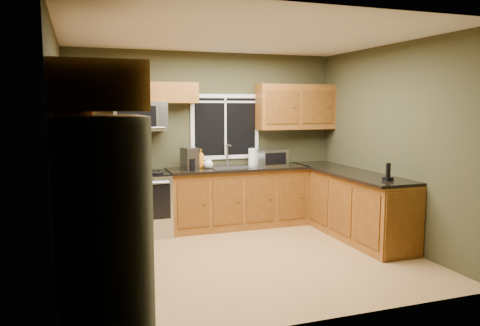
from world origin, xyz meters
TOP-DOWN VIEW (x-y plane):
  - floor at (0.00, 0.00)m, footprint 4.20×4.20m
  - ceiling at (0.00, 0.00)m, footprint 4.20×4.20m
  - back_wall at (0.00, 1.80)m, footprint 4.20×0.00m
  - front_wall at (0.00, -1.80)m, footprint 4.20×0.00m
  - left_wall at (-2.10, 0.00)m, footprint 0.00×3.60m
  - right_wall at (2.10, 0.00)m, footprint 0.00×3.60m
  - window at (0.30, 1.78)m, footprint 1.12×0.03m
  - base_cabinets_left at (-1.80, 0.48)m, footprint 0.60×2.65m
  - countertop_left at (-1.78, 0.48)m, footprint 0.65×2.65m
  - base_cabinets_back at (0.42, 1.50)m, footprint 2.17×0.60m
  - countertop_back at (0.42, 1.48)m, footprint 2.17×0.65m
  - base_cabinets_peninsula at (1.80, 0.54)m, footprint 0.60×2.52m
  - countertop_peninsula at (1.78, 0.55)m, footprint 0.65×2.50m
  - upper_cabinets_left at (-1.94, 0.48)m, footprint 0.33×2.65m
  - upper_cabinets_back_left at (-0.85, 1.64)m, footprint 1.30×0.33m
  - upper_cabinets_back_right at (1.45, 1.64)m, footprint 1.30×0.33m
  - upper_cabinet_over_fridge at (-1.74, -1.30)m, footprint 0.72×0.90m
  - refrigerator at (-1.74, -1.30)m, footprint 0.74×0.90m
  - range at (-1.05, 1.47)m, footprint 0.76×0.69m
  - microwave at (-1.05, 1.61)m, footprint 0.76×0.41m
  - sink at (0.30, 1.49)m, footprint 0.60×0.42m
  - toaster_oven at (0.95, 1.42)m, footprint 0.47×0.39m
  - coffee_maker at (-0.36, 1.42)m, footprint 0.25×0.30m
  - kettle at (-0.17, 1.65)m, footprint 0.17×0.17m
  - paper_towel_roll at (0.69, 1.60)m, footprint 0.13×0.13m
  - soap_bottle_a at (-0.15, 1.59)m, footprint 0.11×0.11m
  - soap_bottle_c at (-0.06, 1.50)m, footprint 0.16×0.16m
  - cordless_phone at (1.78, -0.37)m, footprint 0.10×0.10m

SIDE VIEW (x-z plane):
  - floor at x=0.00m, z-range 0.00..0.00m
  - base_cabinets_peninsula at x=1.80m, z-range 0.00..0.90m
  - base_cabinets_left at x=-1.80m, z-range 0.00..0.90m
  - base_cabinets_back at x=0.42m, z-range 0.00..0.90m
  - range at x=-1.05m, z-range 0.00..0.94m
  - refrigerator at x=-1.74m, z-range 0.00..1.80m
  - countertop_left at x=-1.78m, z-range 0.90..0.94m
  - countertop_back at x=0.42m, z-range 0.90..0.94m
  - countertop_peninsula at x=1.78m, z-range 0.90..0.94m
  - sink at x=0.30m, z-range 0.77..1.13m
  - cordless_phone at x=1.78m, z-range 0.90..1.12m
  - soap_bottle_c at x=-0.06m, z-range 0.94..1.13m
  - kettle at x=-0.17m, z-range 0.93..1.20m
  - toaster_oven at x=0.95m, z-range 0.94..1.21m
  - paper_towel_roll at x=0.69m, z-range 0.93..1.22m
  - soap_bottle_a at x=-0.15m, z-range 0.94..1.22m
  - coffee_maker at x=-0.36m, z-range 0.93..1.26m
  - back_wall at x=0.00m, z-range -0.75..3.45m
  - front_wall at x=0.00m, z-range -0.75..3.45m
  - left_wall at x=-2.10m, z-range -0.45..3.15m
  - right_wall at x=2.10m, z-range -0.45..3.15m
  - window at x=0.30m, z-range 1.04..2.06m
  - microwave at x=-1.05m, z-range 1.52..1.94m
  - upper_cabinets_left at x=-1.94m, z-range 1.50..2.22m
  - upper_cabinets_back_right at x=1.45m, z-range 1.50..2.22m
  - upper_cabinet_over_fridge at x=-1.74m, z-range 1.84..2.22m
  - upper_cabinets_back_left at x=-0.85m, z-range 1.92..2.22m
  - ceiling at x=0.00m, z-range 2.70..2.70m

